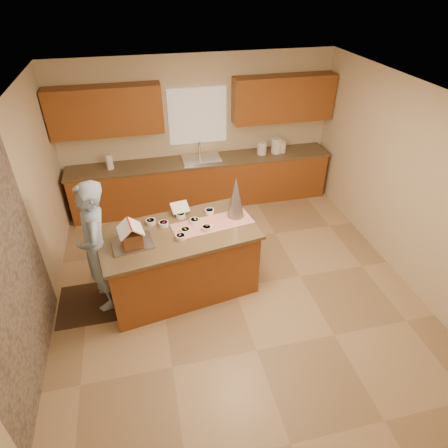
{
  "coord_description": "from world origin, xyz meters",
  "views": [
    {
      "loc": [
        -1.07,
        -3.96,
        3.92
      ],
      "look_at": [
        -0.1,
        0.2,
        1.0
      ],
      "focal_mm": 30.73,
      "sensor_mm": 36.0,
      "label": 1
    }
  ],
  "objects_px": {
    "tinsel_tree": "(236,197)",
    "gingerbread_house": "(131,236)",
    "island_base": "(180,262)",
    "boy": "(96,248)"
  },
  "relations": [
    {
      "from": "tinsel_tree",
      "to": "gingerbread_house",
      "type": "bearing_deg",
      "value": -166.39
    },
    {
      "from": "island_base",
      "to": "boy",
      "type": "distance_m",
      "value": 1.14
    },
    {
      "from": "gingerbread_house",
      "to": "boy",
      "type": "bearing_deg",
      "value": 163.84
    },
    {
      "from": "tinsel_tree",
      "to": "boy",
      "type": "relative_size",
      "value": 0.33
    },
    {
      "from": "island_base",
      "to": "gingerbread_house",
      "type": "height_order",
      "value": "gingerbread_house"
    },
    {
      "from": "island_base",
      "to": "tinsel_tree",
      "type": "distance_m",
      "value": 1.19
    },
    {
      "from": "gingerbread_house",
      "to": "island_base",
      "type": "bearing_deg",
      "value": 14.5
    },
    {
      "from": "tinsel_tree",
      "to": "boy",
      "type": "bearing_deg",
      "value": -173.61
    },
    {
      "from": "tinsel_tree",
      "to": "island_base",
      "type": "bearing_deg",
      "value": -167.02
    },
    {
      "from": "tinsel_tree",
      "to": "gingerbread_house",
      "type": "height_order",
      "value": "tinsel_tree"
    }
  ]
}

